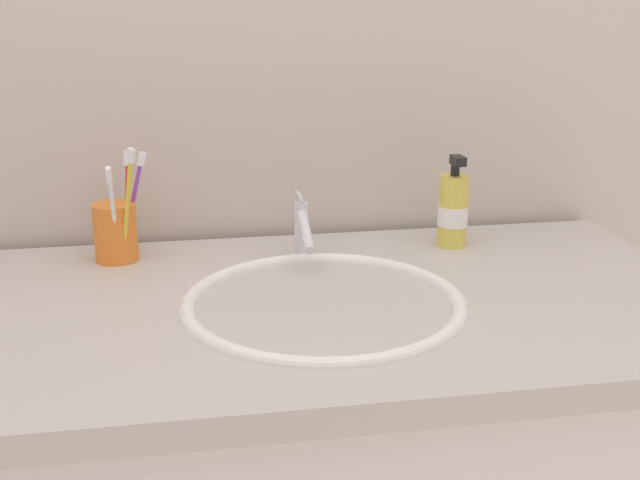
{
  "coord_description": "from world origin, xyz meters",
  "views": [
    {
      "loc": [
        -0.17,
        -1.06,
        1.3
      ],
      "look_at": [
        0.02,
        0.0,
        0.96
      ],
      "focal_mm": 42.78,
      "sensor_mm": 36.0,
      "label": 1
    }
  ],
  "objects_px": {
    "toothbrush_white": "(113,209)",
    "toothbrush_purple": "(134,197)",
    "toothbrush_red": "(127,197)",
    "faucet": "(303,229)",
    "soap_dispenser": "(453,210)",
    "toothbrush_yellow": "(128,199)",
    "toothbrush_cup": "(115,232)"
  },
  "relations": [
    {
      "from": "toothbrush_yellow",
      "to": "soap_dispenser",
      "type": "distance_m",
      "value": 0.57
    },
    {
      "from": "toothbrush_white",
      "to": "toothbrush_purple",
      "type": "distance_m",
      "value": 0.06
    },
    {
      "from": "toothbrush_cup",
      "to": "soap_dispenser",
      "type": "bearing_deg",
      "value": -1.91
    },
    {
      "from": "toothbrush_cup",
      "to": "soap_dispenser",
      "type": "distance_m",
      "value": 0.6
    },
    {
      "from": "faucet",
      "to": "toothbrush_yellow",
      "type": "xyz_separation_m",
      "value": [
        -0.29,
        0.01,
        0.06
      ]
    },
    {
      "from": "toothbrush_red",
      "to": "faucet",
      "type": "bearing_deg",
      "value": -10.8
    },
    {
      "from": "faucet",
      "to": "toothbrush_red",
      "type": "xyz_separation_m",
      "value": [
        -0.29,
        0.06,
        0.05
      ]
    },
    {
      "from": "toothbrush_yellow",
      "to": "toothbrush_white",
      "type": "xyz_separation_m",
      "value": [
        -0.02,
        -0.0,
        -0.02
      ]
    },
    {
      "from": "toothbrush_red",
      "to": "toothbrush_yellow",
      "type": "bearing_deg",
      "value": -85.0
    },
    {
      "from": "faucet",
      "to": "toothbrush_cup",
      "type": "xyz_separation_m",
      "value": [
        -0.32,
        0.05,
        -0.01
      ]
    },
    {
      "from": "toothbrush_white",
      "to": "faucet",
      "type": "bearing_deg",
      "value": -2.6
    },
    {
      "from": "toothbrush_yellow",
      "to": "toothbrush_white",
      "type": "relative_size",
      "value": 1.17
    },
    {
      "from": "toothbrush_purple",
      "to": "toothbrush_red",
      "type": "distance_m",
      "value": 0.01
    },
    {
      "from": "toothbrush_white",
      "to": "soap_dispenser",
      "type": "xyz_separation_m",
      "value": [
        0.59,
        0.02,
        -0.04
      ]
    },
    {
      "from": "faucet",
      "to": "soap_dispenser",
      "type": "height_order",
      "value": "soap_dispenser"
    },
    {
      "from": "faucet",
      "to": "toothbrush_purple",
      "type": "distance_m",
      "value": 0.29
    },
    {
      "from": "soap_dispenser",
      "to": "toothbrush_red",
      "type": "bearing_deg",
      "value": 177.7
    },
    {
      "from": "toothbrush_red",
      "to": "soap_dispenser",
      "type": "relative_size",
      "value": 1.09
    },
    {
      "from": "toothbrush_white",
      "to": "toothbrush_purple",
      "type": "height_order",
      "value": "toothbrush_purple"
    },
    {
      "from": "toothbrush_purple",
      "to": "soap_dispenser",
      "type": "bearing_deg",
      "value": -3.28
    },
    {
      "from": "toothbrush_cup",
      "to": "faucet",
      "type": "bearing_deg",
      "value": -9.45
    },
    {
      "from": "toothbrush_red",
      "to": "toothbrush_purple",
      "type": "bearing_deg",
      "value": 43.28
    },
    {
      "from": "toothbrush_yellow",
      "to": "faucet",
      "type": "bearing_deg",
      "value": -2.89
    },
    {
      "from": "toothbrush_purple",
      "to": "toothbrush_red",
      "type": "relative_size",
      "value": 0.98
    },
    {
      "from": "toothbrush_white",
      "to": "toothbrush_purple",
      "type": "relative_size",
      "value": 0.94
    },
    {
      "from": "toothbrush_yellow",
      "to": "toothbrush_purple",
      "type": "distance_m",
      "value": 0.05
    },
    {
      "from": "faucet",
      "to": "toothbrush_yellow",
      "type": "distance_m",
      "value": 0.3
    },
    {
      "from": "toothbrush_white",
      "to": "toothbrush_red",
      "type": "relative_size",
      "value": 0.93
    },
    {
      "from": "toothbrush_cup",
      "to": "toothbrush_red",
      "type": "bearing_deg",
      "value": 7.28
    },
    {
      "from": "faucet",
      "to": "toothbrush_white",
      "type": "xyz_separation_m",
      "value": [
        -0.31,
        0.01,
        0.05
      ]
    },
    {
      "from": "faucet",
      "to": "toothbrush_purple",
      "type": "xyz_separation_m",
      "value": [
        -0.28,
        0.07,
        0.05
      ]
    },
    {
      "from": "toothbrush_white",
      "to": "toothbrush_red",
      "type": "distance_m",
      "value": 0.05
    }
  ]
}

